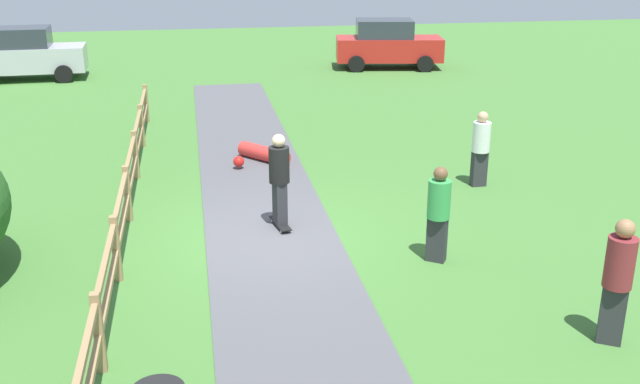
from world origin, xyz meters
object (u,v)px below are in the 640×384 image
object	(u,v)px
bystander_green	(438,210)
bystander_maroon	(618,276)
skater_riding	(279,176)
skater_fallen	(262,154)
parked_car_silver	(25,54)
bystander_white	(481,146)
parked_car_red	(388,44)

from	to	relation	value
bystander_green	bystander_maroon	bearing A→B (deg)	-62.95
skater_riding	skater_fallen	world-z (taller)	skater_riding
skater_riding	parked_car_silver	distance (m)	17.54
bystander_white	bystander_maroon	bearing A→B (deg)	-95.99
skater_fallen	parked_car_red	xyz separation A→B (m)	(6.27, 11.72, 0.76)
bystander_white	parked_car_silver	xyz separation A→B (m)	(-12.05, 14.24, 0.05)
skater_riding	bystander_maroon	xyz separation A→B (m)	(3.89, -4.78, -0.03)
bystander_white	parked_car_silver	size ratio (longest dim) A/B	0.39
skater_fallen	bystander_green	world-z (taller)	bystander_green
skater_riding	parked_car_red	size ratio (longest dim) A/B	0.41
bystander_white	bystander_green	size ratio (longest dim) A/B	1.00
bystander_green	parked_car_red	xyz separation A→B (m)	(3.94, 17.75, 0.05)
bystander_maroon	skater_fallen	bearing A→B (deg)	113.13
skater_riding	bystander_white	xyz separation A→B (m)	(4.56, 1.62, -0.11)
parked_car_red	bystander_green	bearing A→B (deg)	-102.50
parked_car_silver	bystander_white	bearing A→B (deg)	-49.76
skater_riding	bystander_maroon	bearing A→B (deg)	-50.84
bystander_maroon	parked_car_silver	xyz separation A→B (m)	(-11.38, 20.63, -0.03)
bystander_green	parked_car_silver	bearing A→B (deg)	119.17
bystander_white	bystander_maroon	distance (m)	6.43
bystander_green	bystander_maroon	world-z (taller)	bystander_maroon
skater_fallen	parked_car_red	size ratio (longest dim) A/B	0.31
bystander_white	bystander_green	distance (m)	4.11
skater_riding	bystander_green	world-z (taller)	skater_riding
parked_car_red	parked_car_silver	bearing A→B (deg)	-179.96
bystander_green	parked_car_silver	size ratio (longest dim) A/B	0.39
parked_car_silver	bystander_maroon	bearing A→B (deg)	-61.12
parked_car_red	parked_car_silver	world-z (taller)	same
bystander_green	bystander_maroon	xyz separation A→B (m)	(1.48, -2.89, 0.08)
skater_fallen	bystander_maroon	xyz separation A→B (m)	(3.81, -8.92, 0.79)
parked_car_silver	skater_riding	bearing A→B (deg)	-64.71
skater_fallen	parked_car_red	bearing A→B (deg)	61.84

